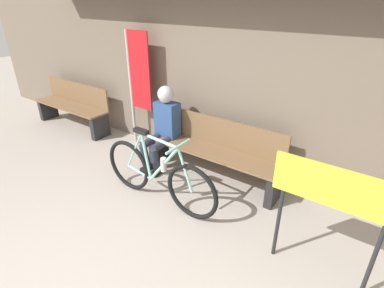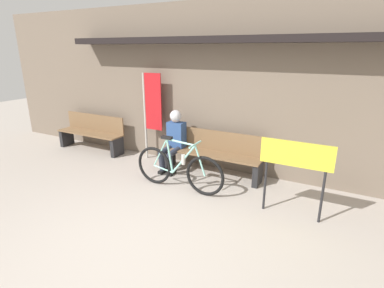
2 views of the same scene
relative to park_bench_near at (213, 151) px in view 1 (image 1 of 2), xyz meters
name	(u,v)px [view 1 (image 1 of 2)]	position (x,y,z in m)	size (l,w,h in m)	color
storefront_wall	(233,53)	(0.02, 0.40, 1.25)	(12.00, 0.56, 3.20)	#756656
park_bench_near	(213,151)	(0.00, 0.00, 0.00)	(1.97, 0.42, 0.84)	brown
bicycle	(158,176)	(-0.23, -0.87, -0.04)	(1.70, 0.40, 0.93)	black
person_seated	(163,122)	(-0.77, -0.11, 0.28)	(0.34, 0.61, 1.20)	#2D3342
park_bench_far	(73,107)	(-3.16, 0.00, -0.01)	(1.75, 0.42, 0.84)	brown
banner_pole	(137,78)	(-1.50, 0.14, 0.76)	(0.45, 0.05, 1.87)	#B7B2A8
signboard	(333,197)	(1.66, -0.85, 0.45)	(0.99, 0.04, 1.13)	#232326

